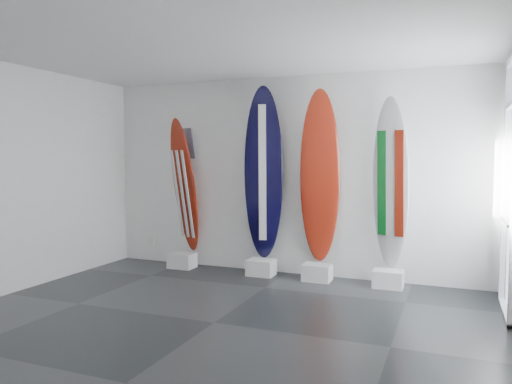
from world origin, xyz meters
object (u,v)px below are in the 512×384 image
at_px(surfboard_usa, 184,186).
at_px(surfboard_swiss, 320,177).
at_px(surfboard_navy, 264,173).
at_px(surfboard_italy, 391,184).

distance_m(surfboard_usa, surfboard_swiss, 2.25).
distance_m(surfboard_navy, surfboard_italy, 1.87).
xyz_separation_m(surfboard_usa, surfboard_swiss, (2.24, 0.00, 0.17)).
bearing_deg(surfboard_navy, surfboard_usa, 168.30).
xyz_separation_m(surfboard_usa, surfboard_italy, (3.24, 0.00, 0.10)).
bearing_deg(surfboard_italy, surfboard_navy, -160.88).
bearing_deg(surfboard_usa, surfboard_navy, 17.87).
bearing_deg(surfboard_navy, surfboard_italy, -11.70).
bearing_deg(surfboard_swiss, surfboard_italy, -10.75).
height_order(surfboard_usa, surfboard_italy, surfboard_italy).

